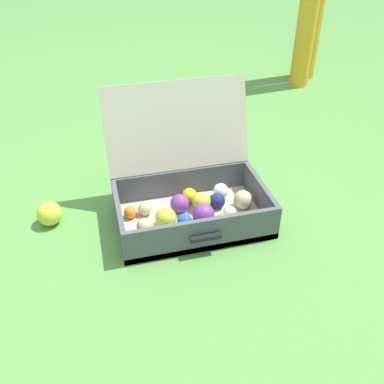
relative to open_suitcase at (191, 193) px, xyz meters
The scene contains 3 objects.
ground_plane 0.12m from the open_suitcase, 157.73° to the right, with size 16.00×16.00×0.00m, color #569342.
open_suitcase is the anchor object (origin of this frame).
stray_ball_on_grass 0.54m from the open_suitcase, behind, with size 0.09×0.09×0.09m, color #CCDB38.
Camera 1 is at (-0.28, -1.28, 1.04)m, focal length 40.01 mm.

